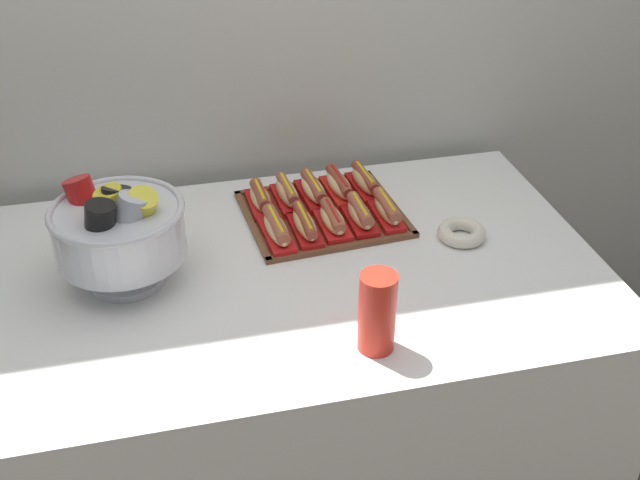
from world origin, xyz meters
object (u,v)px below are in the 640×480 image
hot_dog_3 (360,215)px  hot_dog_4 (387,210)px  hot_dog_1 (305,225)px  cup_stack (377,312)px  hot_dog_0 (276,229)px  hot_dog_6 (287,194)px  hot_dog_5 (260,199)px  hot_dog_8 (339,186)px  serving_tray (323,214)px  hot_dog_2 (333,220)px  hot_dog_9 (365,182)px  donut (462,233)px  hot_dog_7 (313,190)px  buffet_table (296,375)px  punch_bowl (119,229)px

hot_dog_3 → hot_dog_4: 0.08m
hot_dog_1 → cup_stack: bearing=-83.5°
hot_dog_0 → hot_dog_6: hot_dog_6 is taller
hot_dog_5 → hot_dog_8: (0.22, 0.02, 0.00)m
hot_dog_0 → serving_tray: bearing=33.2°
hot_dog_0 → hot_dog_1: hot_dog_0 is taller
hot_dog_2 → hot_dog_8: hot_dog_8 is taller
hot_dog_9 → donut: size_ratio=1.40×
serving_tray → hot_dog_8: 0.12m
serving_tray → hot_dog_4: size_ratio=2.62×
hot_dog_8 → cup_stack: size_ratio=0.97×
serving_tray → hot_dog_0: (-0.14, -0.09, 0.03)m
hot_dog_8 → hot_dog_7: bearing=-175.6°
buffet_table → hot_dog_0: (-0.02, 0.12, 0.39)m
buffet_table → hot_dog_3: size_ratio=9.34×
hot_dog_1 → hot_dog_3: 0.15m
hot_dog_2 → punch_bowl: (-0.53, -0.10, 0.11)m
hot_dog_5 → hot_dog_8: bearing=4.4°
hot_dog_3 → punch_bowl: size_ratio=0.52×
hot_dog_6 → hot_dog_7: 0.08m
hot_dog_2 → donut: (0.31, -0.11, -0.02)m
serving_tray → cup_stack: cup_stack is taller
hot_dog_4 → donut: (0.16, -0.12, -0.02)m
serving_tray → donut: bearing=-30.8°
serving_tray → hot_dog_9: (0.14, 0.09, 0.03)m
hot_dog_0 → cup_stack: size_ratio=1.00×
punch_bowl → hot_dog_0: bearing=13.3°
serving_tray → hot_dog_9: hot_dog_9 is taller
hot_dog_7 → donut: bearing=-39.9°
hot_dog_1 → cup_stack: 0.46m
donut → hot_dog_5: bearing=151.2°
hot_dog_5 → buffet_table: bearing=-83.8°
serving_tray → hot_dog_3: hot_dog_3 is taller
hot_dog_1 → hot_dog_7: 0.18m
hot_dog_8 → punch_bowl: bearing=-155.3°
hot_dog_1 → hot_dog_5: (-0.09, 0.16, -0.00)m
buffet_table → hot_dog_6: (0.04, 0.29, 0.39)m
serving_tray → hot_dog_6: size_ratio=2.51×
hot_dog_0 → hot_dog_5: 0.17m
hot_dog_3 → hot_dog_5: size_ratio=1.01×
hot_dog_4 → hot_dog_9: bearing=94.4°
serving_tray → cup_stack: 0.55m
hot_dog_7 → hot_dog_9: (0.15, 0.01, 0.00)m
hot_dog_9 → donut: bearing=-58.2°
hot_dog_1 → serving_tray: bearing=52.2°
punch_bowl → donut: size_ratio=2.46×
hot_dog_9 → buffet_table: bearing=-130.9°
hot_dog_5 → hot_dog_9: bearing=4.4°
serving_tray → hot_dog_5: (-0.16, 0.07, 0.03)m
hot_dog_1 → hot_dog_4: bearing=4.4°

